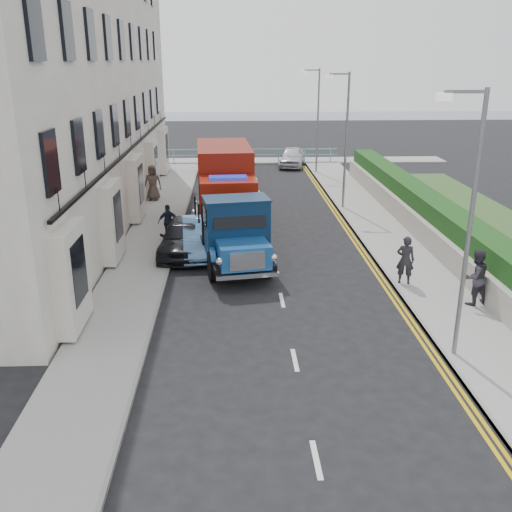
% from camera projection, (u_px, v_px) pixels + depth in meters
% --- Properties ---
extents(ground, '(120.00, 120.00, 0.00)m').
position_uv_depth(ground, '(288.00, 327.00, 17.10)').
color(ground, black).
rests_on(ground, ground).
extents(pavement_west, '(2.40, 38.00, 0.12)m').
position_uv_depth(pavement_west, '(152.00, 238.00, 25.36)').
color(pavement_west, gray).
rests_on(pavement_west, ground).
extents(pavement_east, '(2.60, 38.00, 0.12)m').
position_uv_depth(pavement_east, '(385.00, 235.00, 25.79)').
color(pavement_east, gray).
rests_on(pavement_east, ground).
extents(promenade, '(30.00, 2.50, 0.12)m').
position_uv_depth(promenade, '(252.00, 161.00, 44.45)').
color(promenade, gray).
rests_on(promenade, ground).
extents(sea_plane, '(120.00, 120.00, 0.00)m').
position_uv_depth(sea_plane, '(243.00, 121.00, 73.73)').
color(sea_plane, '#4F5C6B').
rests_on(sea_plane, ground).
extents(terrace_west, '(6.31, 30.20, 14.25)m').
position_uv_depth(terrace_west, '(62.00, 69.00, 26.63)').
color(terrace_west, white).
rests_on(terrace_west, ground).
extents(garden_east, '(1.45, 28.00, 1.75)m').
position_uv_depth(garden_east, '(429.00, 217.00, 25.59)').
color(garden_east, '#B2AD9E').
rests_on(garden_east, ground).
extents(seafront_railing, '(13.00, 0.08, 1.11)m').
position_uv_depth(seafront_railing, '(252.00, 156.00, 43.52)').
color(seafront_railing, '#59B2A5').
rests_on(seafront_railing, ground).
extents(lamp_near, '(1.23, 0.18, 7.00)m').
position_uv_depth(lamp_near, '(467.00, 214.00, 14.07)').
color(lamp_near, slate).
rests_on(lamp_near, ground).
extents(lamp_mid, '(1.23, 0.18, 7.00)m').
position_uv_depth(lamp_mid, '(344.00, 133.00, 29.17)').
color(lamp_mid, slate).
rests_on(lamp_mid, ground).
extents(lamp_far, '(1.23, 0.18, 7.00)m').
position_uv_depth(lamp_far, '(316.00, 115.00, 38.61)').
color(lamp_far, slate).
rests_on(lamp_far, ground).
extents(bedford_lorry, '(3.21, 6.15, 2.79)m').
position_uv_depth(bedford_lorry, '(236.00, 237.00, 21.36)').
color(bedford_lorry, black).
rests_on(bedford_lorry, ground).
extents(red_lorry, '(2.82, 7.28, 3.75)m').
position_uv_depth(red_lorry, '(225.00, 185.00, 26.79)').
color(red_lorry, black).
rests_on(red_lorry, ground).
extents(parked_car_front, '(2.09, 4.50, 1.49)m').
position_uv_depth(parked_car_front, '(184.00, 237.00, 23.25)').
color(parked_car_front, black).
rests_on(parked_car_front, ground).
extents(parked_car_mid, '(1.90, 4.46, 1.43)m').
position_uv_depth(parked_car_mid, '(202.00, 237.00, 23.35)').
color(parked_car_mid, '#5C8DC6').
rests_on(parked_car_mid, ground).
extents(parked_car_rear, '(2.09, 4.37, 1.23)m').
position_uv_depth(parked_car_rear, '(213.00, 204.00, 28.97)').
color(parked_car_rear, silver).
rests_on(parked_car_rear, ground).
extents(seafront_car_left, '(2.49, 5.32, 1.47)m').
position_uv_depth(seafront_car_left, '(220.00, 161.00, 40.51)').
color(seafront_car_left, black).
rests_on(seafront_car_left, ground).
extents(seafront_car_right, '(2.45, 4.39, 1.41)m').
position_uv_depth(seafront_car_right, '(292.00, 157.00, 42.35)').
color(seafront_car_right, silver).
rests_on(seafront_car_right, ground).
extents(pedestrian_east_near, '(0.73, 0.59, 1.72)m').
position_uv_depth(pedestrian_east_near, '(405.00, 260.00, 19.86)').
color(pedestrian_east_near, black).
rests_on(pedestrian_east_near, pavement_east).
extents(pedestrian_east_far, '(1.06, 0.93, 1.83)m').
position_uv_depth(pedestrian_east_far, '(475.00, 277.00, 18.13)').
color(pedestrian_east_far, '#322D38').
rests_on(pedestrian_east_far, pavement_east).
extents(pedestrian_west_near, '(0.96, 0.55, 1.54)m').
position_uv_depth(pedestrian_west_near, '(168.00, 222.00, 24.81)').
color(pedestrian_west_near, '#1A1E2F').
rests_on(pedestrian_west_near, pavement_west).
extents(pedestrian_west_far, '(0.99, 0.68, 1.97)m').
position_uv_depth(pedestrian_west_far, '(153.00, 183.00, 31.60)').
color(pedestrian_west_far, '#433630').
rests_on(pedestrian_west_far, pavement_west).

